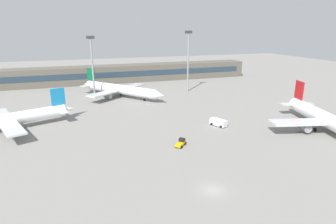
# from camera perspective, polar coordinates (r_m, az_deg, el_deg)

# --- Properties ---
(ground_plane) EXTENTS (400.00, 400.00, 0.00)m
(ground_plane) POSITION_cam_1_polar(r_m,az_deg,el_deg) (87.30, -3.21, -2.20)
(ground_plane) COLOR gray
(terminal_building) EXTENTS (150.99, 12.13, 9.00)m
(terminal_building) POSITION_cam_1_polar(r_m,az_deg,el_deg) (156.17, -10.65, 7.63)
(terminal_building) COLOR #5B564C
(terminal_building) RESTS_ON ground_plane
(airplane_near) EXTENTS (32.54, 45.87, 11.51)m
(airplane_near) POSITION_cam_1_polar(r_m,az_deg,el_deg) (88.90, 30.23, -1.79)
(airplane_near) COLOR white
(airplane_near) RESTS_ON ground_plane
(airplane_mid) EXTENTS (40.46, 28.96, 10.39)m
(airplane_mid) POSITION_cam_1_polar(r_m,az_deg,el_deg) (91.71, -30.80, -1.59)
(airplane_mid) COLOR white
(airplane_mid) RESTS_ON ground_plane
(airplane_far) EXTENTS (31.07, 36.86, 11.01)m
(airplane_far) POSITION_cam_1_polar(r_m,az_deg,el_deg) (120.67, -9.64, 4.54)
(airplane_far) COLOR white
(airplane_far) RESTS_ON ground_plane
(baggage_tug_yellow) EXTENTS (3.60, 3.61, 1.75)m
(baggage_tug_yellow) POSITION_cam_1_polar(r_m,az_deg,el_deg) (70.33, 2.63, -6.26)
(baggage_tug_yellow) COLOR #F2B20C
(baggage_tug_yellow) RESTS_ON ground_plane
(service_van_white) EXTENTS (3.98, 5.56, 2.08)m
(service_van_white) POSITION_cam_1_polar(r_m,az_deg,el_deg) (85.52, 10.17, -2.06)
(service_van_white) COLOR white
(service_van_white) RESTS_ON ground_plane
(floodlight_tower_west) EXTENTS (3.20, 0.80, 25.30)m
(floodlight_tower_west) POSITION_cam_1_polar(r_m,az_deg,el_deg) (119.97, -15.11, 9.61)
(floodlight_tower_west) COLOR gray
(floodlight_tower_west) RESTS_ON ground_plane
(floodlight_tower_east) EXTENTS (3.20, 0.80, 27.17)m
(floodlight_tower_east) POSITION_cam_1_polar(r_m,az_deg,el_deg) (129.24, 4.10, 11.03)
(floodlight_tower_east) COLOR gray
(floodlight_tower_east) RESTS_ON ground_plane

